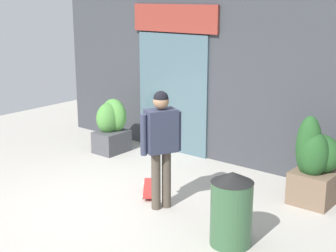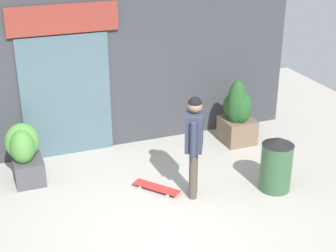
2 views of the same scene
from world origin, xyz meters
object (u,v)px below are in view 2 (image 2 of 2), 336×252
skateboarder (194,137)px  trash_bin (276,164)px  skateboard (156,187)px  planter_box_left (24,152)px  planter_box_right (238,113)px

skateboarder → trash_bin: bearing=-165.0°
skateboard → trash_bin: bearing=-148.1°
skateboard → planter_box_left: (-1.93, 1.11, 0.47)m
planter_box_left → planter_box_right: bearing=1.3°
skateboarder → planter_box_right: bearing=-108.9°
planter_box_left → planter_box_right: planter_box_right is taller
skateboarder → trash_bin: size_ratio=1.82×
skateboarder → skateboard: skateboarder is taller
planter_box_left → trash_bin: planter_box_left is taller
skateboarder → planter_box_left: size_ratio=1.66×
planter_box_right → trash_bin: size_ratio=1.40×
planter_box_left → planter_box_right: size_ratio=0.78×
skateboarder → skateboard: size_ratio=2.26×
skateboarder → planter_box_left: (-2.44, 1.44, -0.51)m
skateboarder → skateboard: 1.15m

